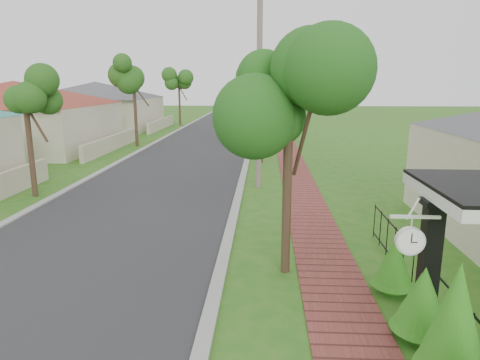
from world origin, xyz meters
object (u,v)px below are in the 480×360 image
(porch_post, at_px, (428,276))
(utility_pole, at_px, (259,88))
(parked_car_red, at_px, (249,130))
(near_tree, at_px, (289,103))
(station_clock, at_px, (410,239))
(parked_car_white, at_px, (238,121))

(porch_post, height_order, utility_pole, utility_pole)
(parked_car_red, distance_m, near_tree, 24.66)
(station_clock, bearing_deg, near_tree, 122.58)
(porch_post, xyz_separation_m, parked_car_white, (-5.55, 35.47, -0.37))
(parked_car_white, xyz_separation_m, station_clock, (5.05, -35.87, 1.20))
(utility_pole, distance_m, station_clock, 11.92)
(parked_car_red, height_order, utility_pole, utility_pole)
(near_tree, bearing_deg, parked_car_red, 94.22)
(porch_post, bearing_deg, near_tree, 133.23)
(porch_post, bearing_deg, parked_car_white, 98.89)
(parked_car_red, height_order, station_clock, station_clock)
(porch_post, relative_size, station_clock, 3.17)
(porch_post, height_order, station_clock, porch_post)
(parked_car_white, bearing_deg, station_clock, -85.63)
(porch_post, relative_size, parked_car_red, 0.52)
(porch_post, height_order, parked_car_white, porch_post)
(parked_car_red, xyz_separation_m, utility_pole, (1.02, -15.89, 3.41))
(parked_car_white, distance_m, near_tree, 33.29)
(parked_car_white, distance_m, station_clock, 36.25)
(porch_post, distance_m, utility_pole, 11.85)
(parked_car_white, bearing_deg, near_tree, -88.10)
(near_tree, height_order, station_clock, near_tree)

